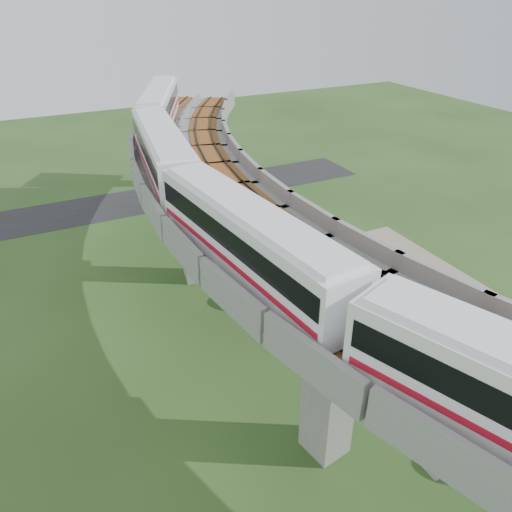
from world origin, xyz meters
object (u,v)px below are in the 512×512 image
(metro_train, at_px, (233,185))
(car_dark, at_px, (362,272))
(car_white, at_px, (426,311))
(car_red, at_px, (435,302))

(metro_train, relative_size, car_dark, 16.93)
(car_dark, bearing_deg, metro_train, 89.85)
(car_white, xyz_separation_m, car_dark, (-0.80, 7.16, -0.09))
(car_white, height_order, car_dark, car_white)
(metro_train, relative_size, car_red, 15.22)
(car_red, bearing_deg, car_white, -125.22)
(car_white, distance_m, car_red, 1.52)
(car_red, height_order, car_dark, car_red)
(car_white, bearing_deg, car_red, 25.31)
(metro_train, height_order, car_dark, metro_train)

